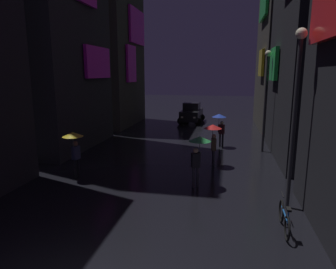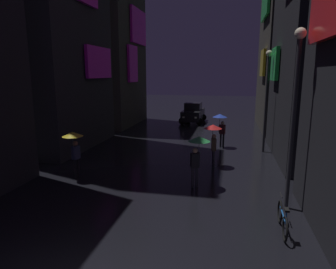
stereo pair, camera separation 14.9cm
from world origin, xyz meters
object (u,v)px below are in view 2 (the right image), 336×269
at_px(bicycle_parked_at_storefront, 282,219).
at_px(car_distant, 193,113).
at_px(pedestrian_foreground_right_blue, 221,121).
at_px(pedestrian_far_right_green, 198,147).
at_px(streetlamp_right_far, 267,90).
at_px(pedestrian_midstreet_centre_red, 213,134).
at_px(pedestrian_near_crossing_yellow, 74,142).
at_px(streetlamp_right_near, 295,101).

distance_m(bicycle_parked_at_storefront, car_distant, 20.25).
distance_m(pedestrian_foreground_right_blue, pedestrian_far_right_green, 7.15).
distance_m(bicycle_parked_at_storefront, streetlamp_right_far, 10.05).
xyz_separation_m(pedestrian_midstreet_centre_red, car_distant, (-2.63, 13.57, -0.74)).
bearing_deg(pedestrian_far_right_green, bicycle_parked_at_storefront, -47.08).
bearing_deg(bicycle_parked_at_storefront, pedestrian_near_crossing_yellow, 159.99).
distance_m(pedestrian_foreground_right_blue, car_distant, 9.86).
bearing_deg(pedestrian_near_crossing_yellow, bicycle_parked_at_storefront, -20.01).
height_order(car_distant, streetlamp_right_near, streetlamp_right_near).
relative_size(pedestrian_near_crossing_yellow, streetlamp_right_far, 0.36).
distance_m(pedestrian_foreground_right_blue, bicycle_parked_at_storefront, 10.51).
distance_m(pedestrian_near_crossing_yellow, car_distant, 16.92).
relative_size(pedestrian_midstreet_centre_red, streetlamp_right_near, 0.35).
height_order(bicycle_parked_at_storefront, car_distant, car_distant).
bearing_deg(pedestrian_midstreet_centre_red, car_distant, 100.97).
xyz_separation_m(pedestrian_midstreet_centre_red, streetlamp_right_near, (2.81, -4.36, 2.05)).
bearing_deg(streetlamp_right_near, pedestrian_foreground_right_blue, 106.82).
relative_size(bicycle_parked_at_storefront, streetlamp_right_far, 0.31).
bearing_deg(pedestrian_near_crossing_yellow, streetlamp_right_far, 36.61).
bearing_deg(car_distant, pedestrian_near_crossing_yellow, -101.17).
xyz_separation_m(car_distant, streetlamp_right_near, (5.44, -17.93, 2.79)).
xyz_separation_m(car_distant, streetlamp_right_far, (5.44, -10.11, 2.73)).
bearing_deg(pedestrian_midstreet_centre_red, streetlamp_right_near, -57.20).
xyz_separation_m(pedestrian_far_right_green, bicycle_parked_at_storefront, (2.86, -3.08, -1.28)).
bearing_deg(pedestrian_midstreet_centre_red, pedestrian_far_right_green, -98.69).
distance_m(pedestrian_midstreet_centre_red, pedestrian_far_right_green, 3.00).
xyz_separation_m(pedestrian_near_crossing_yellow, streetlamp_right_far, (8.71, 6.47, 1.98)).
xyz_separation_m(pedestrian_near_crossing_yellow, car_distant, (3.27, 16.58, -0.74)).
relative_size(pedestrian_far_right_green, streetlamp_right_far, 0.36).
relative_size(car_distant, streetlamp_right_far, 0.71).
height_order(pedestrian_foreground_right_blue, bicycle_parked_at_storefront, pedestrian_foreground_right_blue).
bearing_deg(streetlamp_right_far, pedestrian_foreground_right_blue, 164.84).
bearing_deg(pedestrian_near_crossing_yellow, pedestrian_far_right_green, 0.52).
bearing_deg(pedestrian_foreground_right_blue, pedestrian_near_crossing_yellow, -130.56).
distance_m(pedestrian_midstreet_centre_red, streetlamp_right_near, 5.57).
xyz_separation_m(pedestrian_midstreet_centre_red, pedestrian_foreground_right_blue, (0.23, 4.16, 0.00)).
xyz_separation_m(pedestrian_far_right_green, car_distant, (-2.18, 16.53, -0.74)).
distance_m(pedestrian_far_right_green, bicycle_parked_at_storefront, 4.39).
relative_size(pedestrian_foreground_right_blue, car_distant, 0.50).
xyz_separation_m(pedestrian_far_right_green, streetlamp_right_near, (3.26, -1.40, 2.05)).
xyz_separation_m(bicycle_parked_at_storefront, streetlamp_right_far, (0.40, 9.50, 3.27)).
distance_m(pedestrian_midstreet_centre_red, pedestrian_near_crossing_yellow, 6.63).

